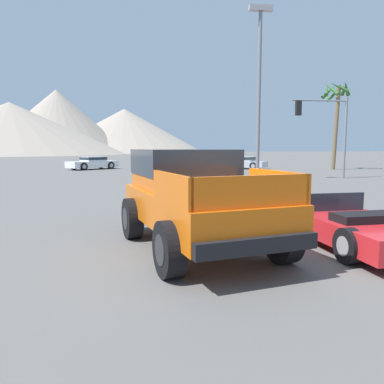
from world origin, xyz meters
name	(u,v)px	position (x,y,z in m)	size (l,w,h in m)	color
ground_plane	(219,249)	(0.00, 0.00, 0.00)	(320.00, 320.00, 0.00)	#5B5956
orange_pickup_truck	(192,192)	(-0.48, 0.41, 1.12)	(3.20, 5.01, 1.98)	orange
red_convertible_car	(346,224)	(2.79, 0.17, 0.40)	(2.11, 4.44, 1.01)	red
parked_car_white	(93,163)	(-6.08, 28.14, 0.60)	(4.65, 4.26, 1.15)	white
parked_car_silver	(243,162)	(7.84, 27.15, 0.59)	(4.62, 4.05, 1.14)	#B7BABF
traffic_light_main	(324,121)	(10.07, 15.86, 3.67)	(3.76, 0.38, 5.22)	slate
street_lamp_post	(259,85)	(2.94, 6.97, 4.39)	(0.90, 0.24, 7.26)	slate
palm_tree_tall	(336,104)	(15.72, 25.03, 5.85)	(2.76, 2.86, 7.90)	brown
distant_mountain_range	(62,129)	(-27.63, 121.13, 7.91)	(92.24, 89.26, 20.54)	gray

